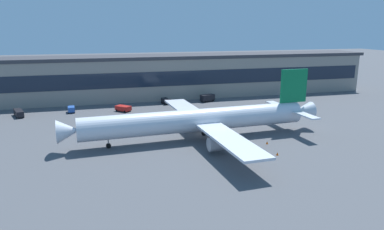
# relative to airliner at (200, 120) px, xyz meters

# --- Properties ---
(ground_plane) EXTENTS (600.00, 600.00, 0.00)m
(ground_plane) POSITION_rel_airliner_xyz_m (2.12, 3.52, -4.65)
(ground_plane) COLOR #4C4F54
(terminal_building) EXTENTS (164.18, 16.70, 15.85)m
(terminal_building) POSITION_rel_airliner_xyz_m (2.12, 54.68, 3.30)
(terminal_building) COLOR gray
(terminal_building) RESTS_ON ground_plane
(airliner) EXTENTS (62.85, 54.09, 15.74)m
(airliner) POSITION_rel_airliner_xyz_m (0.00, 0.00, 0.00)
(airliner) COLOR silver
(airliner) RESTS_ON ground_plane
(pushback_tractor) EXTENTS (5.19, 5.27, 1.75)m
(pushback_tractor) POSITION_rel_airliner_xyz_m (-15.22, 34.27, -3.60)
(pushback_tractor) COLOR red
(pushback_tractor) RESTS_ON ground_plane
(crew_van) EXTENTS (5.64, 3.86, 2.55)m
(crew_van) POSITION_rel_airliner_xyz_m (15.35, 41.62, -3.19)
(crew_van) COLOR black
(crew_van) RESTS_ON ground_plane
(follow_me_car) EXTENTS (2.56, 4.64, 1.85)m
(follow_me_car) POSITION_rel_airliner_xyz_m (0.06, 41.73, -3.56)
(follow_me_car) COLOR black
(follow_me_car) RESTS_ON ground_plane
(belt_loader) EXTENTS (3.90, 6.70, 1.95)m
(belt_loader) POSITION_rel_airliner_xyz_m (-45.77, 35.55, -3.50)
(belt_loader) COLOR black
(belt_loader) RESTS_ON ground_plane
(baggage_tug) EXTENTS (2.27, 3.70, 1.85)m
(baggage_tug) POSITION_rel_airliner_xyz_m (-30.94, 36.88, -3.56)
(baggage_tug) COLOR #2651A5
(baggage_tug) RESTS_ON ground_plane
(traffic_cone_0) EXTENTS (0.53, 0.53, 0.67)m
(traffic_cone_0) POSITION_rel_airliner_xyz_m (13.60, -7.80, -4.32)
(traffic_cone_0) COLOR #F2590C
(traffic_cone_0) RESTS_ON ground_plane
(traffic_cone_1) EXTENTS (0.52, 0.52, 0.66)m
(traffic_cone_1) POSITION_rel_airliner_xyz_m (12.25, -15.06, -4.32)
(traffic_cone_1) COLOR #F2590C
(traffic_cone_1) RESTS_ON ground_plane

